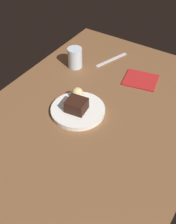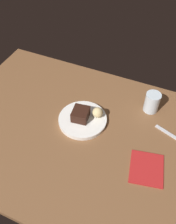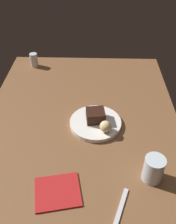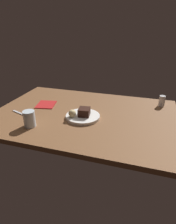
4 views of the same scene
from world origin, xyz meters
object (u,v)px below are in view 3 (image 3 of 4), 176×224
(water_glass, at_px, (153,169))
(dessert_plate, at_px, (95,123))
(salt_shaker, at_px, (34,60))
(bread_roll, at_px, (106,127))
(chocolate_cake_slice, at_px, (95,116))
(folded_napkin, at_px, (58,192))
(butter_knife, at_px, (118,215))

(water_glass, bearing_deg, dessert_plate, 36.43)
(salt_shaker, distance_m, water_glass, 0.92)
(water_glass, bearing_deg, bread_roll, 36.67)
(chocolate_cake_slice, bearing_deg, bread_roll, -148.10)
(bread_roll, relative_size, folded_napkin, 0.33)
(salt_shaker, bearing_deg, chocolate_cake_slice, -143.41)
(bread_roll, xyz_separation_m, butter_knife, (-0.34, -0.03, -0.04))
(water_glass, xyz_separation_m, folded_napkin, (-0.07, 0.31, -0.04))
(salt_shaker, bearing_deg, dessert_plate, -143.89)
(dessert_plate, distance_m, bread_roll, 0.08)
(chocolate_cake_slice, xyz_separation_m, butter_knife, (-0.41, -0.07, -0.04))
(salt_shaker, relative_size, water_glass, 0.80)
(chocolate_cake_slice, distance_m, folded_napkin, 0.36)
(salt_shaker, relative_size, folded_napkin, 0.53)
(salt_shaker, bearing_deg, folded_napkin, -163.94)
(chocolate_cake_slice, bearing_deg, folded_napkin, 160.46)
(chocolate_cake_slice, height_order, water_glass, water_glass)
(dessert_plate, relative_size, chocolate_cake_slice, 2.87)
(salt_shaker, bearing_deg, water_glass, -143.78)
(salt_shaker, distance_m, butter_knife, 0.98)
(bread_roll, relative_size, water_glass, 0.49)
(dessert_plate, distance_m, chocolate_cake_slice, 0.03)
(salt_shaker, height_order, water_glass, water_glass)
(dessert_plate, height_order, butter_knife, dessert_plate)
(salt_shaker, relative_size, butter_knife, 0.40)
(butter_knife, bearing_deg, folded_napkin, -91.25)
(water_glass, height_order, folded_napkin, water_glass)
(salt_shaker, height_order, folded_napkin, salt_shaker)
(bread_roll, distance_m, water_glass, 0.26)
(dessert_plate, distance_m, folded_napkin, 0.35)
(dessert_plate, height_order, chocolate_cake_slice, chocolate_cake_slice)
(chocolate_cake_slice, relative_size, water_glass, 0.79)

